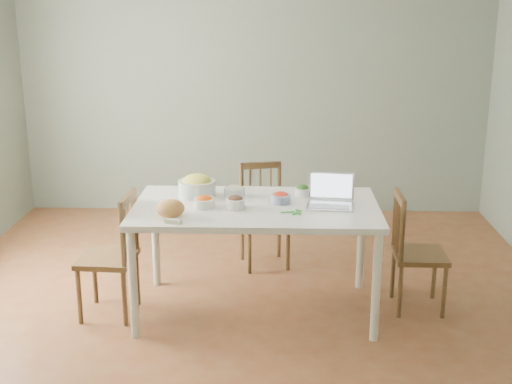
{
  "coord_description": "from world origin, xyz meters",
  "views": [
    {
      "loc": [
        0.25,
        -4.74,
        2.31
      ],
      "look_at": [
        0.1,
        -0.02,
        0.94
      ],
      "focal_mm": 47.55,
      "sensor_mm": 36.0,
      "label": 1
    }
  ],
  "objects_px": {
    "bread_boule": "(171,208)",
    "dining_table": "(256,259)",
    "chair_far": "(265,217)",
    "bowl_squash": "(197,186)",
    "chair_right": "(420,252)",
    "laptop": "(331,192)",
    "chair_left": "(107,256)"
  },
  "relations": [
    {
      "from": "chair_left",
      "to": "bowl_squash",
      "type": "xyz_separation_m",
      "value": [
        0.64,
        0.31,
        0.45
      ]
    },
    {
      "from": "chair_far",
      "to": "bowl_squash",
      "type": "distance_m",
      "value": 0.98
    },
    {
      "from": "chair_right",
      "to": "laptop",
      "type": "xyz_separation_m",
      "value": [
        -0.69,
        -0.12,
        0.5
      ]
    },
    {
      "from": "dining_table",
      "to": "bowl_squash",
      "type": "distance_m",
      "value": 0.71
    },
    {
      "from": "chair_left",
      "to": "laptop",
      "type": "xyz_separation_m",
      "value": [
        1.63,
        0.07,
        0.49
      ]
    },
    {
      "from": "chair_far",
      "to": "laptop",
      "type": "bearing_deg",
      "value": -76.48
    },
    {
      "from": "chair_left",
      "to": "chair_right",
      "type": "distance_m",
      "value": 2.34
    },
    {
      "from": "dining_table",
      "to": "bowl_squash",
      "type": "relative_size",
      "value": 6.25
    },
    {
      "from": "dining_table",
      "to": "bread_boule",
      "type": "bearing_deg",
      "value": -153.08
    },
    {
      "from": "dining_table",
      "to": "chair_far",
      "type": "bearing_deg",
      "value": 86.95
    },
    {
      "from": "chair_left",
      "to": "bowl_squash",
      "type": "bearing_deg",
      "value": 119.53
    },
    {
      "from": "dining_table",
      "to": "bread_boule",
      "type": "xyz_separation_m",
      "value": [
        -0.58,
        -0.29,
        0.48
      ]
    },
    {
      "from": "bowl_squash",
      "to": "laptop",
      "type": "distance_m",
      "value": 1.02
    },
    {
      "from": "bread_boule",
      "to": "dining_table",
      "type": "bearing_deg",
      "value": 26.92
    },
    {
      "from": "chair_right",
      "to": "bread_boule",
      "type": "xyz_separation_m",
      "value": [
        -1.81,
        -0.38,
        0.45
      ]
    },
    {
      "from": "dining_table",
      "to": "chair_left",
      "type": "relative_size",
      "value": 1.91
    },
    {
      "from": "chair_right",
      "to": "laptop",
      "type": "distance_m",
      "value": 0.87
    },
    {
      "from": "chair_far",
      "to": "bread_boule",
      "type": "height_order",
      "value": "bread_boule"
    },
    {
      "from": "chair_left",
      "to": "laptop",
      "type": "distance_m",
      "value": 1.71
    },
    {
      "from": "dining_table",
      "to": "bowl_squash",
      "type": "bearing_deg",
      "value": 154.43
    },
    {
      "from": "bowl_squash",
      "to": "bread_boule",
      "type": "bearing_deg",
      "value": -103.57
    },
    {
      "from": "chair_left",
      "to": "bowl_squash",
      "type": "height_order",
      "value": "bowl_squash"
    },
    {
      "from": "chair_far",
      "to": "chair_right",
      "type": "distance_m",
      "value": 1.44
    },
    {
      "from": "bread_boule",
      "to": "bowl_squash",
      "type": "distance_m",
      "value": 0.53
    },
    {
      "from": "bowl_squash",
      "to": "laptop",
      "type": "relative_size",
      "value": 0.86
    },
    {
      "from": "chair_far",
      "to": "chair_right",
      "type": "xyz_separation_m",
      "value": [
        1.18,
        -0.82,
        0.0
      ]
    },
    {
      "from": "chair_far",
      "to": "bread_boule",
      "type": "bearing_deg",
      "value": -131.66
    },
    {
      "from": "chair_right",
      "to": "bowl_squash",
      "type": "relative_size",
      "value": 3.17
    },
    {
      "from": "laptop",
      "to": "bowl_squash",
      "type": "bearing_deg",
      "value": 172.6
    },
    {
      "from": "dining_table",
      "to": "bowl_squash",
      "type": "xyz_separation_m",
      "value": [
        -0.46,
        0.22,
        0.5
      ]
    },
    {
      "from": "chair_far",
      "to": "chair_left",
      "type": "relative_size",
      "value": 0.96
    },
    {
      "from": "bread_boule",
      "to": "laptop",
      "type": "height_order",
      "value": "laptop"
    }
  ]
}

